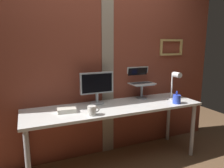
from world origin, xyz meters
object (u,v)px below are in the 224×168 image
at_px(monitor, 97,85).
at_px(desk_lamp, 175,83).
at_px(laptop, 140,79).
at_px(coffee_mug, 92,111).
at_px(pen_cup, 177,99).

xyz_separation_m(monitor, desk_lamp, (1.00, -0.24, -0.00)).
relative_size(laptop, coffee_mug, 2.52).
height_order(laptop, pen_cup, laptop).
bearing_deg(desk_lamp, laptop, 139.26).
bearing_deg(laptop, pen_cup, -59.67).
xyz_separation_m(desk_lamp, coffee_mug, (-1.19, -0.15, -0.18)).
height_order(monitor, laptop, laptop).
height_order(desk_lamp, coffee_mug, desk_lamp).
bearing_deg(pen_cup, coffee_mug, -180.00).
bearing_deg(monitor, coffee_mug, -115.99).
height_order(monitor, desk_lamp, monitor).
bearing_deg(laptop, coffee_mug, -151.28).
bearing_deg(monitor, laptop, 5.74).
xyz_separation_m(laptop, desk_lamp, (0.35, -0.30, -0.03)).
relative_size(laptop, pen_cup, 2.06).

